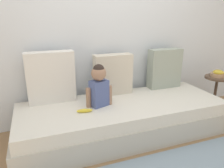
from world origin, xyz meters
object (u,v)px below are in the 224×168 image
Objects in this scene: fruit_bowl at (218,74)px; throw_pillow_right at (164,68)px; throw_pillow_center at (113,74)px; toddler at (99,85)px; throw_pillow_left at (51,77)px; banana at (85,111)px; side_table at (216,85)px; couch at (123,118)px.

throw_pillow_right is at bearing 165.70° from fruit_bowl.
toddler is (-0.28, -0.31, -0.01)m from throw_pillow_center.
fruit_bowl is at bearing -4.93° from throw_pillow_left.
throw_pillow_left is 1.10× the size of throw_pillow_right.
throw_pillow_left reaches higher than banana.
toddler is 0.92× the size of side_table.
side_table reaches higher than banana.
throw_pillow_left reaches higher than side_table.
banana is at bearing -149.26° from toddler.
couch is 0.57m from throw_pillow_center.
banana is at bearing -169.88° from couch.
banana is (-1.24, -0.43, -0.25)m from throw_pillow_right.
toddler reaches higher than couch.
throw_pillow_right is at bearing 0.00° from throw_pillow_center.
throw_pillow_center is at bearing 172.65° from side_table.
throw_pillow_left reaches higher than couch.
side_table is 0.17m from fruit_bowl.
toddler reaches higher than banana.
throw_pillow_right is (0.76, 0.35, 0.47)m from couch.
banana is (-0.48, -0.43, -0.24)m from throw_pillow_center.
throw_pillow_right reaches higher than couch.
couch is at bearing -24.42° from throw_pillow_left.
throw_pillow_left is at bearing 123.01° from banana.
banana is 2.04m from fruit_bowl.
couch is 4.16× the size of throw_pillow_left.
throw_pillow_left is 2.84× the size of fruit_bowl.
fruit_bowl is (1.54, 0.15, 0.37)m from couch.
throw_pillow_left is (-0.76, 0.35, 0.50)m from couch.
couch is 4.81× the size of throw_pillow_center.
throw_pillow_center is at bearing 172.65° from fruit_bowl.
throw_pillow_center is 1.56m from fruit_bowl.
side_table is (2.02, 0.23, -0.02)m from banana.
fruit_bowl is at bearing -7.35° from throw_pillow_center.
throw_pillow_left is at bearing 175.07° from fruit_bowl.
throw_pillow_left reaches higher than fruit_bowl.
throw_pillow_right is at bearing 19.16° from banana.
banana is 0.82× the size of fruit_bowl.
fruit_bowl is at bearing 6.57° from banana.
throw_pillow_left is 0.57m from toddler.
throw_pillow_right reaches higher than throw_pillow_center.
toddler is at bearing 173.54° from couch.
toddler is at bearing -132.03° from throw_pillow_center.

